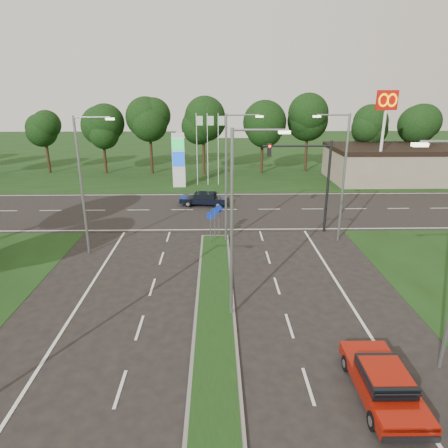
{
  "coord_description": "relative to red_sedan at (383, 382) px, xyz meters",
  "views": [
    {
      "loc": [
        0.09,
        -11.08,
        10.55
      ],
      "look_at": [
        0.61,
        13.45,
        2.2
      ],
      "focal_mm": 32.0,
      "sensor_mm": 36.0,
      "label": 1
    }
  ],
  "objects": [
    {
      "name": "cross_road",
      "position": [
        -6.0,
        23.6,
        -0.66
      ],
      "size": [
        160.0,
        12.0,
        0.02
      ],
      "primitive_type": "cube",
      "color": "black",
      "rests_on": "ground"
    },
    {
      "name": "commercial_building",
      "position": [
        16.0,
        35.6,
        1.34
      ],
      "size": [
        16.0,
        9.0,
        4.0
      ],
      "primitive_type": "cube",
      "color": "gray",
      "rests_on": "ground"
    },
    {
      "name": "ground",
      "position": [
        -6.0,
        -0.4,
        -0.66
      ],
      "size": [
        160.0,
        160.0,
        0.0
      ],
      "primitive_type": "plane",
      "color": "black",
      "rests_on": "ground"
    },
    {
      "name": "traffic_signal",
      "position": [
        1.19,
        17.6,
        3.99
      ],
      "size": [
        5.1,
        0.42,
        7.0
      ],
      "color": "black",
      "rests_on": "ground"
    },
    {
      "name": "gas_pylon",
      "position": [
        -9.79,
        32.65,
        2.53
      ],
      "size": [
        5.8,
        1.26,
        8.0
      ],
      "color": "silver",
      "rests_on": "ground"
    },
    {
      "name": "streetlight_median_near",
      "position": [
        -5.0,
        5.6,
        4.42
      ],
      "size": [
        2.53,
        0.22,
        9.0
      ],
      "color": "gray",
      "rests_on": "ground"
    },
    {
      "name": "treeline_far",
      "position": [
        -5.9,
        39.54,
        6.17
      ],
      "size": [
        6.0,
        6.0,
        9.9
      ],
      "color": "black",
      "rests_on": "ground"
    },
    {
      "name": "median_kerb",
      "position": [
        -6.0,
        3.6,
        -0.6
      ],
      "size": [
        2.0,
        26.0,
        0.12
      ],
      "primitive_type": "cube",
      "color": "slate",
      "rests_on": "ground"
    },
    {
      "name": "red_sedan",
      "position": [
        0.0,
        0.0,
        0.0
      ],
      "size": [
        1.91,
        4.49,
        1.23
      ],
      "rotation": [
        0.0,
        0.0,
        -0.01
      ],
      "color": "maroon",
      "rests_on": "ground"
    },
    {
      "name": "streetlight_right_far",
      "position": [
        2.8,
        15.6,
        4.42
      ],
      "size": [
        2.53,
        0.22,
        9.0
      ],
      "rotation": [
        0.0,
        0.0,
        3.14
      ],
      "color": "gray",
      "rests_on": "ground"
    },
    {
      "name": "streetlight_left_far",
      "position": [
        -14.3,
        13.6,
        4.42
      ],
      "size": [
        2.53,
        0.22,
        9.0
      ],
      "color": "gray",
      "rests_on": "ground"
    },
    {
      "name": "verge_far",
      "position": [
        -6.0,
        54.6,
        -0.66
      ],
      "size": [
        160.0,
        50.0,
        0.02
      ],
      "primitive_type": "cube",
      "color": "black",
      "rests_on": "ground"
    },
    {
      "name": "streetlight_median_far",
      "position": [
        -5.0,
        15.6,
        4.42
      ],
      "size": [
        2.53,
        0.22,
        9.0
      ],
      "color": "gray",
      "rests_on": "ground"
    },
    {
      "name": "mcdonalds_sign",
      "position": [
        12.0,
        31.57,
        7.32
      ],
      "size": [
        2.2,
        0.47,
        10.4
      ],
      "color": "silver",
      "rests_on": "ground"
    },
    {
      "name": "median_signs",
      "position": [
        -6.0,
        16.0,
        1.05
      ],
      "size": [
        1.16,
        1.76,
        2.38
      ],
      "color": "gray",
      "rests_on": "ground"
    },
    {
      "name": "navy_sedan",
      "position": [
        -6.98,
        25.09,
        -0.01
      ],
      "size": [
        4.64,
        2.45,
        1.22
      ],
      "rotation": [
        0.0,
        0.0,
        1.42
      ],
      "color": "black",
      "rests_on": "ground"
    }
  ]
}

